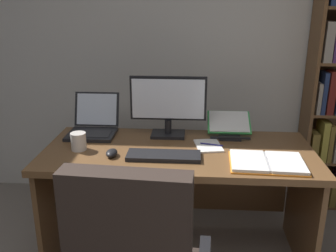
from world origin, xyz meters
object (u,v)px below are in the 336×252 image
object	(u,v)px
monitor	(168,106)
open_binder	(267,162)
desk	(179,174)
computer_mouse	(112,153)
pen	(212,144)
reading_stand_with_book	(229,125)
laptop	(93,126)
coffee_mug	(79,141)
notepad	(208,146)
keyboard	(164,156)

from	to	relation	value
monitor	open_binder	xyz separation A→B (m)	(0.57, -0.42, -0.19)
desk	computer_mouse	xyz separation A→B (m)	(-0.38, -0.21, 0.22)
pen	reading_stand_with_book	bearing A→B (deg)	62.13
laptop	coffee_mug	xyz separation A→B (m)	(-0.01, -0.30, -0.00)
laptop	computer_mouse	world-z (taller)	laptop
laptop	pen	bearing A→B (deg)	-13.69
computer_mouse	open_binder	xyz separation A→B (m)	(0.87, -0.05, -0.01)
monitor	coffee_mug	xyz separation A→B (m)	(-0.52, -0.29, -0.15)
notepad	pen	distance (m)	0.02
laptop	open_binder	bearing A→B (deg)	-21.89
laptop	notepad	size ratio (longest dim) A/B	1.62
laptop	pen	xyz separation A→B (m)	(0.79, -0.19, -0.04)
monitor	reading_stand_with_book	distance (m)	0.43
open_binder	coffee_mug	size ratio (longest dim) A/B	3.95
monitor	notepad	bearing A→B (deg)	-34.69
computer_mouse	pen	distance (m)	0.61
monitor	pen	bearing A→B (deg)	-32.73
desk	reading_stand_with_book	distance (m)	0.47
open_binder	keyboard	bearing A→B (deg)	177.51
keyboard	open_binder	bearing A→B (deg)	-4.99
monitor	open_binder	distance (m)	0.74
desk	reading_stand_with_book	world-z (taller)	reading_stand_with_book
desk	computer_mouse	world-z (taller)	computer_mouse
monitor	open_binder	bearing A→B (deg)	-36.39
pen	coffee_mug	bearing A→B (deg)	-172.42
notepad	desk	bearing A→B (deg)	174.13
computer_mouse	coffee_mug	size ratio (longest dim) A/B	0.98
keyboard	notepad	size ratio (longest dim) A/B	2.00
monitor	laptop	xyz separation A→B (m)	(-0.51, 0.01, -0.15)
computer_mouse	notepad	world-z (taller)	computer_mouse
desk	keyboard	distance (m)	0.31
keyboard	desk	bearing A→B (deg)	69.50
keyboard	pen	world-z (taller)	keyboard
pen	monitor	bearing A→B (deg)	147.27
monitor	desk	bearing A→B (deg)	-64.00
keyboard	computer_mouse	world-z (taller)	computer_mouse
coffee_mug	notepad	bearing A→B (deg)	7.77
reading_stand_with_book	pen	size ratio (longest dim) A/B	2.03
desk	open_binder	xyz separation A→B (m)	(0.49, -0.26, 0.21)
desk	open_binder	bearing A→B (deg)	-27.82
open_binder	pen	distance (m)	0.38
desk	monitor	size ratio (longest dim) A/B	3.28
reading_stand_with_book	notepad	size ratio (longest dim) A/B	1.36
monitor	keyboard	xyz separation A→B (m)	(-0.00, -0.37, -0.19)
monitor	coffee_mug	size ratio (longest dim) A/B	4.67
laptop	pen	world-z (taller)	laptop
coffee_mug	monitor	bearing A→B (deg)	28.94
monitor	pen	distance (m)	0.38
computer_mouse	reading_stand_with_book	size ratio (longest dim) A/B	0.37
computer_mouse	pen	xyz separation A→B (m)	(0.58, 0.19, -0.01)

